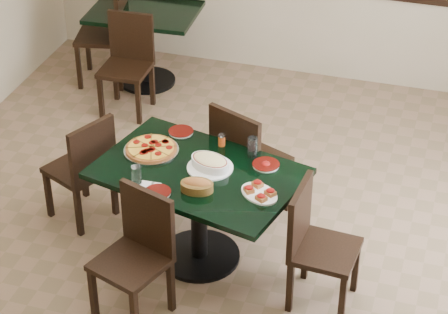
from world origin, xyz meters
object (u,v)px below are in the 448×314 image
(pepperoni_pizza, at_px, (151,149))
(bread_basket, at_px, (197,185))
(back_table, at_px, (145,33))
(chair_near, at_px, (138,248))
(chair_right, at_px, (314,240))
(chair_far, at_px, (244,157))
(back_chair_left, at_px, (111,28))
(chair_left, at_px, (85,165))
(lasagna_casserole, at_px, (210,163))
(main_table, at_px, (198,193))
(bruschetta_platter, at_px, (259,192))
(back_chair_near, at_px, (128,58))

(pepperoni_pizza, distance_m, bread_basket, 0.58)
(back_table, relative_size, pepperoni_pizza, 2.65)
(chair_near, height_order, bread_basket, chair_near)
(back_table, height_order, chair_right, chair_right)
(chair_far, distance_m, back_chair_left, 2.52)
(back_table, xyz_separation_m, chair_near, (1.11, -2.96, -0.02))
(chair_left, bearing_deg, back_table, -145.34)
(chair_near, height_order, lasagna_casserole, chair_near)
(back_chair_left, distance_m, bread_basket, 3.05)
(main_table, height_order, bruschetta_platter, bruschetta_platter)
(chair_near, distance_m, back_chair_near, 2.69)
(chair_far, bearing_deg, lasagna_casserole, 102.08)
(chair_near, xyz_separation_m, back_chair_left, (-1.43, 2.90, 0.05))
(pepperoni_pizza, xyz_separation_m, bread_basket, (0.45, -0.36, 0.02))
(main_table, bearing_deg, bruschetta_platter, -3.57)
(chair_near, relative_size, lasagna_casserole, 2.72)
(chair_near, xyz_separation_m, back_chair_near, (-1.08, 2.47, 0.00))
(back_table, height_order, chair_far, chair_far)
(bread_basket, bearing_deg, back_table, 110.80)
(chair_far, relative_size, chair_right, 1.09)
(bread_basket, bearing_deg, back_chair_left, 116.69)
(back_chair_left, relative_size, bread_basket, 4.19)
(chair_right, height_order, lasagna_casserole, chair_right)
(back_table, height_order, back_chair_near, back_chair_near)
(back_table, relative_size, lasagna_casserole, 3.11)
(bruschetta_platter, bearing_deg, chair_right, 30.14)
(back_table, height_order, pepperoni_pizza, pepperoni_pizza)
(chair_near, distance_m, bruschetta_platter, 0.86)
(lasagna_casserole, bearing_deg, pepperoni_pizza, -171.01)
(chair_left, height_order, bread_basket, chair_left)
(chair_right, bearing_deg, back_table, 44.66)
(main_table, xyz_separation_m, back_chair_left, (-1.64, 2.30, -0.02))
(back_table, bearing_deg, pepperoni_pizza, -70.29)
(back_chair_left, bearing_deg, back_chair_near, 27.18)
(back_chair_near, bearing_deg, chair_right, -44.98)
(chair_far, bearing_deg, bruschetta_platter, 136.49)
(main_table, xyz_separation_m, pepperoni_pizza, (-0.39, 0.14, 0.20))
(chair_far, xyz_separation_m, bread_basket, (-0.10, -0.77, 0.25))
(chair_right, distance_m, pepperoni_pizza, 1.31)
(chair_left, height_order, lasagna_casserole, chair_left)
(lasagna_casserole, distance_m, bread_basket, 0.27)
(chair_left, relative_size, bruschetta_platter, 2.57)
(back_table, xyz_separation_m, bruschetta_platter, (1.78, -2.51, 0.25))
(back_table, height_order, bread_basket, bread_basket)
(chair_left, bearing_deg, lasagna_casserole, 107.05)
(chair_far, distance_m, back_chair_near, 1.96)
(chair_right, relative_size, back_chair_near, 0.99)
(back_chair_left, distance_m, bruschetta_platter, 3.23)
(chair_near, xyz_separation_m, chair_left, (-0.73, 0.79, -0.01))
(back_chair_near, bearing_deg, back_chair_left, 127.84)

